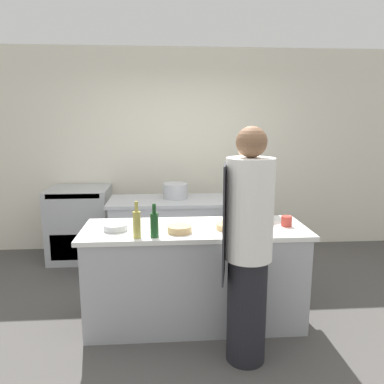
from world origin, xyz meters
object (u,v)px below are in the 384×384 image
(bottle_olive_oil, at_px, (264,210))
(stockpot, at_px, (175,191))
(chef_at_stove, at_px, (246,218))
(bowl_prep_small, at_px, (115,227))
(bowl_wooden_salad, at_px, (255,221))
(cup, at_px, (287,221))
(bottle_wine, at_px, (137,224))
(bowl_ceramic_blue, at_px, (229,226))
(chef_at_prep_near, at_px, (248,248))
(bowl_mixing_large, at_px, (180,229))
(oven_range, at_px, (81,223))
(bottle_vinegar, at_px, (154,224))

(bottle_olive_oil, bearing_deg, stockpot, 125.51)
(chef_at_stove, distance_m, stockpot, 1.02)
(bowl_prep_small, distance_m, bowl_wooden_salad, 1.23)
(cup, bearing_deg, bowl_prep_small, -179.02)
(bottle_wine, xyz_separation_m, bowl_ceramic_blue, (0.78, 0.18, -0.09))
(bottle_olive_oil, distance_m, bowl_wooden_salad, 0.22)
(bottle_wine, bearing_deg, bowl_wooden_salad, 14.17)
(bottle_olive_oil, height_order, cup, bottle_olive_oil)
(chef_at_prep_near, height_order, cup, chef_at_prep_near)
(chef_at_prep_near, xyz_separation_m, bowl_mixing_large, (-0.48, 0.45, 0.02))
(bowl_mixing_large, xyz_separation_m, cup, (0.96, 0.12, 0.02))
(chef_at_prep_near, bearing_deg, bowl_mixing_large, 58.25)
(bowl_mixing_large, distance_m, stockpot, 1.42)
(chef_at_prep_near, bearing_deg, cup, -28.41)
(bowl_prep_small, bearing_deg, bowl_wooden_salad, 1.95)
(oven_range, bearing_deg, bottle_wine, -65.69)
(bowl_ceramic_blue, bearing_deg, bowl_prep_small, 177.97)
(cup, bearing_deg, bowl_ceramic_blue, -173.47)
(chef_at_prep_near, relative_size, bottle_vinegar, 6.47)
(chef_at_prep_near, bearing_deg, bottle_wine, 79.57)
(bowl_mixing_large, bearing_deg, bottle_wine, -160.74)
(chef_at_stove, height_order, stockpot, chef_at_stove)
(bottle_olive_oil, distance_m, bottle_vinegar, 1.09)
(chef_at_prep_near, distance_m, bowl_prep_small, 1.17)
(oven_range, height_order, bowl_wooden_salad, bowl_wooden_salad)
(chef_at_stove, distance_m, bowl_ceramic_blue, 0.74)
(bottle_olive_oil, xyz_separation_m, bowl_ceramic_blue, (-0.37, -0.25, -0.08))
(stockpot, bearing_deg, bowl_ceramic_blue, -72.59)
(oven_range, distance_m, chef_at_stove, 2.31)
(bottle_olive_oil, distance_m, bowl_prep_small, 1.37)
(stockpot, bearing_deg, chef_at_stove, -43.69)
(chef_at_prep_near, relative_size, bowl_wooden_salad, 8.27)
(bottle_vinegar, xyz_separation_m, bowl_wooden_salad, (0.89, 0.25, -0.07))
(chef_at_prep_near, height_order, bowl_wooden_salad, chef_at_prep_near)
(chef_at_prep_near, relative_size, bowl_ceramic_blue, 7.93)
(bowl_prep_small, height_order, bowl_ceramic_blue, bowl_prep_small)
(bottle_olive_oil, height_order, stockpot, bottle_olive_oil)
(bowl_ceramic_blue, bearing_deg, chef_at_stove, 66.03)
(bottle_olive_oil, bearing_deg, chef_at_prep_near, -112.48)
(cup, bearing_deg, bowl_wooden_salad, 176.72)
(bottle_wine, height_order, cup, bottle_wine)
(bottle_wine, bearing_deg, bowl_mixing_large, 19.26)
(oven_range, distance_m, bowl_prep_small, 1.96)
(bowl_wooden_salad, bearing_deg, oven_range, 138.09)
(bottle_vinegar, distance_m, bowl_ceramic_blue, 0.67)
(bottle_wine, bearing_deg, bowl_prep_small, 132.48)
(oven_range, xyz_separation_m, bottle_wine, (0.90, -1.99, 0.54))
(stockpot, bearing_deg, bowl_mixing_large, -90.27)
(stockpot, bearing_deg, bowl_prep_small, -112.65)
(chef_at_prep_near, height_order, bowl_ceramic_blue, chef_at_prep_near)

